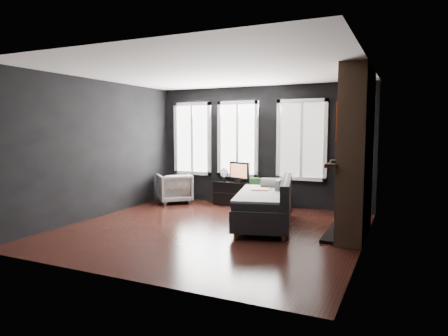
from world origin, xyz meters
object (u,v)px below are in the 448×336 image
at_px(armchair, 174,187).
at_px(book, 274,179).
at_px(sofa, 264,202).
at_px(mug, 267,181).
at_px(media_console, 248,194).
at_px(mantel_vase, 344,153).
at_px(monitor, 239,171).

xyz_separation_m(armchair, book, (2.34, 0.35, 0.27)).
distance_m(sofa, book, 1.68).
bearing_deg(mug, media_console, 171.21).
bearing_deg(sofa, mug, 92.77).
xyz_separation_m(media_console, mug, (0.46, -0.07, 0.33)).
xyz_separation_m(media_console, mantel_vase, (2.24, -1.19, 1.06)).
height_order(armchair, monitor, monitor).
distance_m(armchair, media_console, 1.78).
xyz_separation_m(mug, mantel_vase, (1.78, -1.12, 0.74)).
bearing_deg(book, armchair, -171.60).
distance_m(sofa, monitor, 2.02).
relative_size(sofa, armchair, 2.69).
bearing_deg(monitor, armchair, -147.06).
bearing_deg(monitor, book, 21.79).
height_order(sofa, book, sofa).
height_order(monitor, mug, monitor).
bearing_deg(media_console, armchair, -167.17).
relative_size(sofa, book, 9.10).
distance_m(sofa, media_console, 1.90).
bearing_deg(monitor, media_console, 25.60).
bearing_deg(mantel_vase, sofa, -160.86).
relative_size(monitor, book, 2.57).
xyz_separation_m(monitor, mug, (0.68, -0.05, -0.20)).
height_order(sofa, mantel_vase, mantel_vase).
relative_size(armchair, book, 3.38).
height_order(mug, mantel_vase, mantel_vase).
height_order(armchair, media_console, armchair).
height_order(armchair, mantel_vase, mantel_vase).
distance_m(armchair, mantel_vase, 4.18).
bearing_deg(armchair, monitor, 148.58).
xyz_separation_m(armchair, media_console, (1.74, 0.35, -0.11)).
bearing_deg(media_console, monitor, -173.62).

